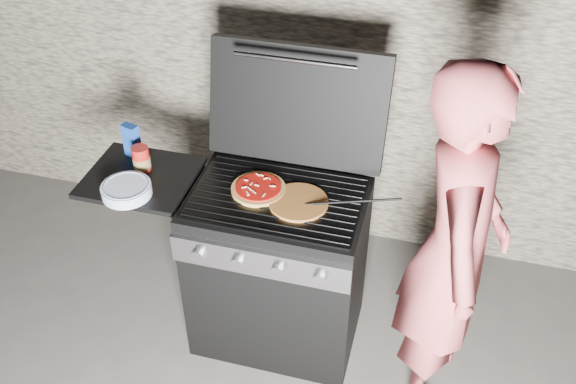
% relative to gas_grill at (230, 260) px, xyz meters
% --- Properties ---
extents(ground, '(50.00, 50.00, 0.00)m').
position_rel_gas_grill_xyz_m(ground, '(0.25, 0.00, -0.46)').
color(ground, '#444240').
extents(stone_wall, '(8.00, 0.35, 1.80)m').
position_rel_gas_grill_xyz_m(stone_wall, '(0.25, 1.05, 0.44)').
color(stone_wall, tan).
rests_on(stone_wall, ground).
extents(gas_grill, '(1.34, 0.79, 0.91)m').
position_rel_gas_grill_xyz_m(gas_grill, '(0.00, 0.00, 0.00)').
color(gas_grill, black).
rests_on(gas_grill, ground).
extents(pizza_topped, '(0.33, 0.33, 0.03)m').
position_rel_gas_grill_xyz_m(pizza_topped, '(0.16, 0.02, 0.47)').
color(pizza_topped, tan).
rests_on(pizza_topped, gas_grill).
extents(pizza_plain, '(0.35, 0.35, 0.01)m').
position_rel_gas_grill_xyz_m(pizza_plain, '(0.35, -0.02, 0.46)').
color(pizza_plain, '#B56D31').
rests_on(pizza_plain, gas_grill).
extents(sauce_jar, '(0.10, 0.10, 0.12)m').
position_rel_gas_grill_xyz_m(sauce_jar, '(-0.43, 0.05, 0.51)').
color(sauce_jar, '#A71B16').
rests_on(sauce_jar, gas_grill).
extents(blue_carton, '(0.09, 0.07, 0.17)m').
position_rel_gas_grill_xyz_m(blue_carton, '(-0.52, 0.14, 0.53)').
color(blue_carton, '#15409C').
rests_on(blue_carton, gas_grill).
extents(plate_stack, '(0.29, 0.29, 0.05)m').
position_rel_gas_grill_xyz_m(plate_stack, '(-0.41, -0.15, 0.47)').
color(plate_stack, white).
rests_on(plate_stack, gas_grill).
extents(person, '(0.44, 0.65, 1.73)m').
position_rel_gas_grill_xyz_m(person, '(1.04, -0.10, 0.41)').
color(person, '#C44F52').
rests_on(person, ground).
extents(tongs, '(0.42, 0.07, 0.09)m').
position_rel_gas_grill_xyz_m(tongs, '(0.59, 0.00, 0.50)').
color(tongs, black).
rests_on(tongs, gas_grill).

